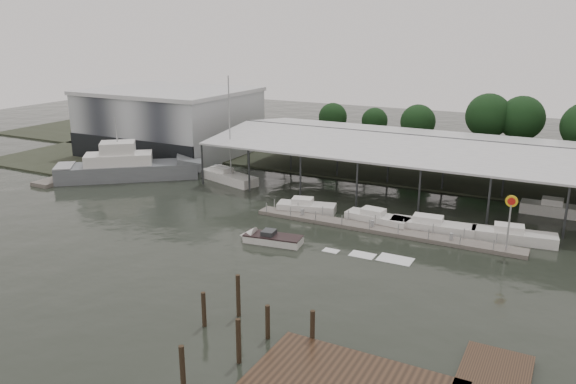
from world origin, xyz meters
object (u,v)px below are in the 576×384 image
at_px(grey_trawler, 129,167).
at_px(white_sailboat, 228,177).
at_px(speedboat_underway, 268,239).
at_px(shell_fuel_sign, 510,212).

bearing_deg(grey_trawler, white_sailboat, -17.91).
xyz_separation_m(grey_trawler, white_sailboat, (12.95, 4.97, -0.92)).
bearing_deg(speedboat_underway, shell_fuel_sign, -166.69).
distance_m(shell_fuel_sign, grey_trawler, 49.80).
distance_m(white_sailboat, speedboat_underway, 23.20).
xyz_separation_m(shell_fuel_sign, speedboat_underway, (-20.80, -7.96, -3.53)).
xyz_separation_m(shell_fuel_sign, grey_trawler, (-49.58, 4.02, -2.35)).
bearing_deg(shell_fuel_sign, grey_trawler, 175.36).
height_order(shell_fuel_sign, white_sailboat, white_sailboat).
distance_m(shell_fuel_sign, speedboat_underway, 22.55).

